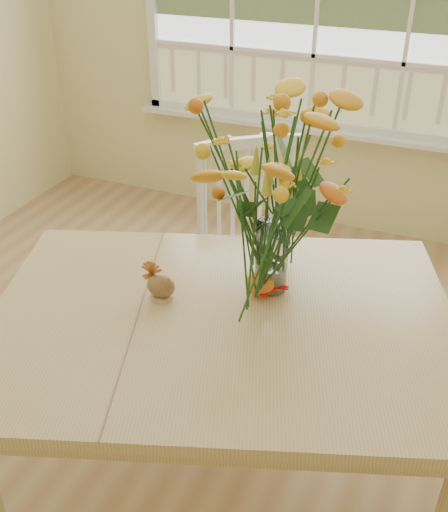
% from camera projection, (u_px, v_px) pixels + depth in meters
% --- Properties ---
extents(floor, '(4.00, 4.50, 0.01)m').
position_uv_depth(floor, '(155.00, 440.00, 2.58)').
color(floor, '#AB7F53').
rests_on(floor, ground).
extents(wall_back, '(4.00, 0.02, 2.70)m').
position_uv_depth(wall_back, '(318.00, 21.00, 3.65)').
color(wall_back, '#EEE298').
rests_on(wall_back, floor).
extents(dining_table, '(1.81, 1.54, 0.82)m').
position_uv_depth(dining_table, '(222.00, 338.00, 2.01)').
color(dining_table, tan).
rests_on(dining_table, floor).
extents(windsor_chair, '(0.68, 0.67, 1.06)m').
position_uv_depth(windsor_chair, '(252.00, 246.00, 2.81)').
color(windsor_chair, white).
rests_on(windsor_chair, floor).
extents(flower_vase, '(0.53, 0.53, 0.64)m').
position_uv_depth(flower_vase, '(275.00, 188.00, 1.91)').
color(flower_vase, white).
rests_on(flower_vase, dining_table).
extents(pumpkin, '(0.10, 0.10, 0.08)m').
position_uv_depth(pumpkin, '(260.00, 285.00, 2.05)').
color(pumpkin, '#CD6718').
rests_on(pumpkin, dining_table).
extents(turkey_figurine, '(0.10, 0.08, 0.12)m').
position_uv_depth(turkey_figurine, '(161.00, 286.00, 2.03)').
color(turkey_figurine, '#CCB78C').
rests_on(turkey_figurine, dining_table).
extents(dark_gourd, '(0.13, 0.11, 0.06)m').
position_uv_depth(dark_gourd, '(260.00, 286.00, 2.06)').
color(dark_gourd, '#38160F').
rests_on(dark_gourd, dining_table).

